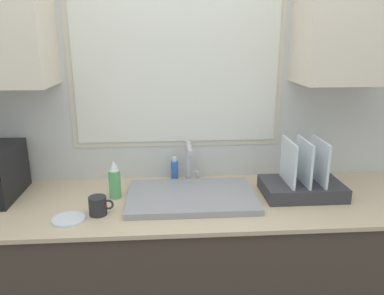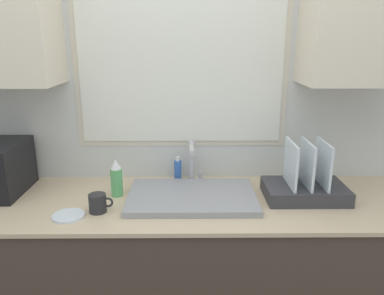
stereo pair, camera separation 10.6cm
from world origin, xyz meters
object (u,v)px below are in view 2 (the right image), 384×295
soap_bottle (178,170)px  faucet (192,159)px  mug_near_sink (98,203)px  spray_bottle (116,178)px  dish_rack (305,186)px

soap_bottle → faucet: bearing=-26.6°
faucet → soap_bottle: 0.12m
faucet → mug_near_sink: size_ratio=2.07×
faucet → spray_bottle: size_ratio=1.20×
spray_bottle → soap_bottle: size_ratio=1.38×
faucet → dish_rack: 0.60m
dish_rack → mug_near_sink: dish_rack is taller
soap_bottle → mug_near_sink: size_ratio=1.26×
faucet → dish_rack: size_ratio=0.59×
soap_bottle → mug_near_sink: (-0.36, -0.39, -0.02)m
spray_bottle → dish_rack: bearing=-2.2°
mug_near_sink → spray_bottle: bearing=74.3°
dish_rack → soap_bottle: bearing=159.5°
soap_bottle → mug_near_sink: 0.53m
dish_rack → spray_bottle: dish_rack is taller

